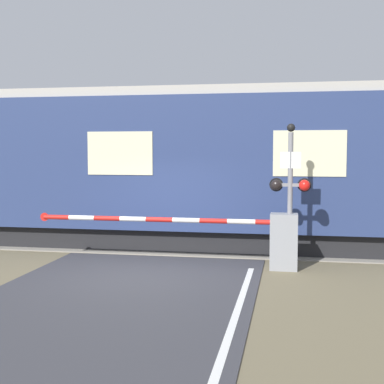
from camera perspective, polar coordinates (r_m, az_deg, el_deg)
name	(u,v)px	position (r m, az deg, el deg)	size (l,w,h in m)	color
ground_plane	(143,276)	(11.44, -5.27, -8.86)	(80.00, 80.00, 0.00)	#6B6047
track_bed	(179,244)	(14.96, -1.41, -5.58)	(36.00, 3.20, 0.13)	gray
train	(136,167)	(15.04, -5.97, 2.68)	(17.04, 2.91, 4.25)	black
crossing_barrier	(261,238)	(12.01, 7.41, -4.84)	(6.06, 0.44, 1.25)	gray
signal_post	(290,187)	(11.90, 10.43, 0.53)	(0.91, 0.26, 3.22)	gray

